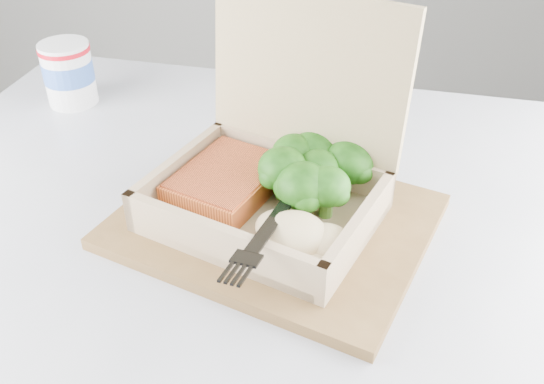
{
  "coord_description": "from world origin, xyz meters",
  "views": [
    {
      "loc": [
        0.25,
        0.16,
        1.16
      ],
      "look_at": [
        0.3,
        0.66,
        0.8
      ],
      "focal_mm": 40.0,
      "sensor_mm": 36.0,
      "label": 1
    }
  ],
  "objects": [
    {
      "name": "takeout_container",
      "position": [
        0.31,
        0.69,
        0.82
      ],
      "size": [
        0.29,
        0.28,
        0.21
      ],
      "rotation": [
        0.0,
        0.0,
        -0.6
      ],
      "color": "tan",
      "rests_on": "serving_tray"
    },
    {
      "name": "plastic_fork",
      "position": [
        0.31,
        0.62,
        0.81
      ],
      "size": [
        0.09,
        0.16,
        0.02
      ],
      "rotation": [
        0.0,
        0.0,
        2.71
      ],
      "color": "black",
      "rests_on": "mashed_potatoes"
    },
    {
      "name": "cafe_table",
      "position": [
        0.25,
        0.61,
        0.56
      ],
      "size": [
        1.1,
        1.1,
        0.75
      ],
      "rotation": [
        0.0,
        0.0,
        -0.33
      ],
      "color": "black",
      "rests_on": "floor"
    },
    {
      "name": "serving_tray",
      "position": [
        0.3,
        0.66,
        0.76
      ],
      "size": [
        0.39,
        0.38,
        0.01
      ],
      "primitive_type": "cube",
      "rotation": [
        0.0,
        0.0,
        -0.58
      ],
      "color": "brown",
      "rests_on": "cafe_table"
    },
    {
      "name": "receipt",
      "position": [
        0.39,
        0.8,
        0.75
      ],
      "size": [
        0.1,
        0.15,
        0.0
      ],
      "primitive_type": "cube",
      "rotation": [
        0.0,
        0.0,
        -0.16
      ],
      "color": "white",
      "rests_on": "cafe_table"
    },
    {
      "name": "mashed_potatoes",
      "position": [
        0.32,
        0.6,
        0.8
      ],
      "size": [
        0.1,
        0.09,
        0.04
      ],
      "primitive_type": "ellipsoid",
      "color": "beige",
      "rests_on": "takeout_container"
    },
    {
      "name": "broccoli_pile",
      "position": [
        0.35,
        0.68,
        0.8
      ],
      "size": [
        0.13,
        0.13,
        0.05
      ],
      "primitive_type": null,
      "color": "#307F1C",
      "rests_on": "takeout_container"
    },
    {
      "name": "paper_cup",
      "position": [
        0.04,
        0.98,
        0.8
      ],
      "size": [
        0.07,
        0.07,
        0.09
      ],
      "color": "silver",
      "rests_on": "cafe_table"
    },
    {
      "name": "salmon_fillet",
      "position": [
        0.26,
        0.7,
        0.79
      ],
      "size": [
        0.14,
        0.15,
        0.03
      ],
      "primitive_type": "cube",
      "rotation": [
        0.0,
        0.0,
        -0.61
      ],
      "color": "orange",
      "rests_on": "takeout_container"
    }
  ]
}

